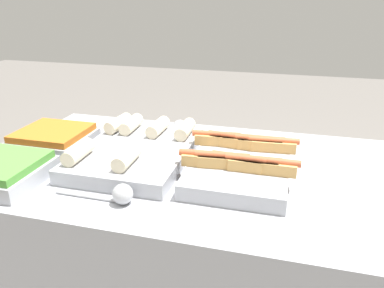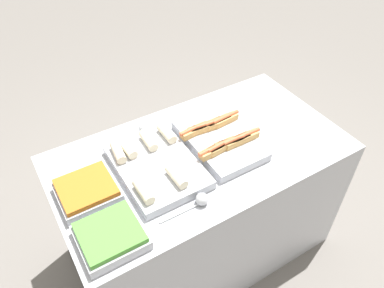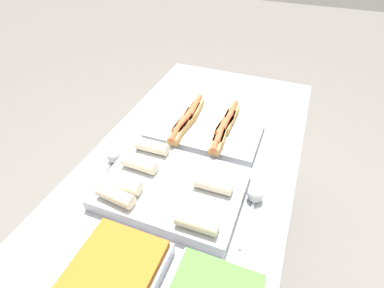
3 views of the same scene
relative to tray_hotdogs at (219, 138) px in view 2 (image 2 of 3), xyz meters
name	(u,v)px [view 2 (image 2 of 3)]	position (x,y,z in m)	size (l,w,h in m)	color
ground_plane	(199,244)	(-0.11, 0.00, -0.91)	(12.00, 12.00, 0.00)	slate
counter	(200,204)	(-0.11, 0.00, -0.48)	(1.54, 0.84, 0.87)	#A8AAB2
tray_hotdogs	(219,138)	(0.00, 0.00, 0.00)	(0.37, 0.49, 0.10)	#A8AAB2
tray_wraps	(155,165)	(-0.38, 0.01, -0.01)	(0.36, 0.50, 0.10)	#A8AAB2
tray_side_front	(111,236)	(-0.72, -0.26, 0.00)	(0.26, 0.25, 0.07)	#A8AAB2
tray_side_back	(87,191)	(-0.72, 0.02, 0.00)	(0.26, 0.25, 0.07)	#A8AAB2
serving_spoon_near	(200,200)	(-0.30, -0.29, -0.01)	(0.25, 0.06, 0.06)	#B2B5BA
serving_spoon_far	(143,129)	(-0.31, 0.29, -0.01)	(0.23, 0.06, 0.06)	#B2B5BA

